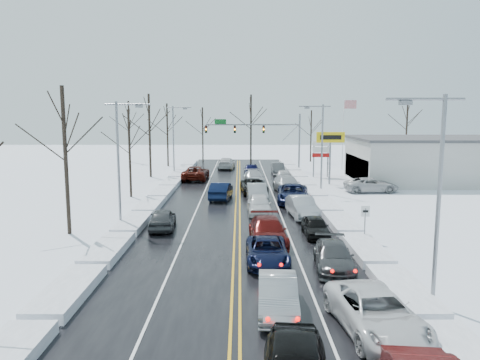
{
  "coord_description": "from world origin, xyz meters",
  "views": [
    {
      "loc": [
        0.17,
        -37.18,
        8.3
      ],
      "look_at": [
        0.2,
        2.32,
        2.5
      ],
      "focal_mm": 35.0,
      "sensor_mm": 36.0,
      "label": 1
    }
  ],
  "objects_px": {
    "flagpole": "(344,128)",
    "traffic_signal_mast": "(263,132)",
    "oncoming_car_0": "(221,199)",
    "dealership_building": "(440,160)",
    "tires_plus_sign": "(330,141)"
  },
  "relations": [
    {
      "from": "flagpole",
      "to": "tires_plus_sign",
      "type": "bearing_deg",
      "value": -108.44
    },
    {
      "from": "tires_plus_sign",
      "to": "flagpole",
      "type": "bearing_deg",
      "value": 71.56
    },
    {
      "from": "oncoming_car_0",
      "to": "dealership_building",
      "type": "bearing_deg",
      "value": -150.35
    },
    {
      "from": "tires_plus_sign",
      "to": "dealership_building",
      "type": "bearing_deg",
      "value": 8.47
    },
    {
      "from": "traffic_signal_mast",
      "to": "oncoming_car_0",
      "type": "xyz_separation_m",
      "value": [
        -5.05,
        -21.24,
        -5.48
      ]
    },
    {
      "from": "flagpole",
      "to": "dealership_building",
      "type": "xyz_separation_m",
      "value": [
        8.8,
        -12.0,
        -3.27
      ]
    },
    {
      "from": "flagpole",
      "to": "oncoming_car_0",
      "type": "height_order",
      "value": "flagpole"
    },
    {
      "from": "tires_plus_sign",
      "to": "flagpole",
      "type": "relative_size",
      "value": 0.6
    },
    {
      "from": "oncoming_car_0",
      "to": "tires_plus_sign",
      "type": "bearing_deg",
      "value": -136.72
    },
    {
      "from": "traffic_signal_mast",
      "to": "flagpole",
      "type": "xyz_separation_m",
      "value": [
        11.72,
        2.01,
        0.45
      ]
    },
    {
      "from": "tires_plus_sign",
      "to": "oncoming_car_0",
      "type": "distance_m",
      "value": 16.03
    },
    {
      "from": "flagpole",
      "to": "traffic_signal_mast",
      "type": "bearing_deg",
      "value": -170.27
    },
    {
      "from": "traffic_signal_mast",
      "to": "tires_plus_sign",
      "type": "relative_size",
      "value": 2.21
    },
    {
      "from": "traffic_signal_mast",
      "to": "dealership_building",
      "type": "xyz_separation_m",
      "value": [
        20.53,
        -9.99,
        -2.82
      ]
    },
    {
      "from": "flagpole",
      "to": "oncoming_car_0",
      "type": "bearing_deg",
      "value": -125.81
    }
  ]
}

